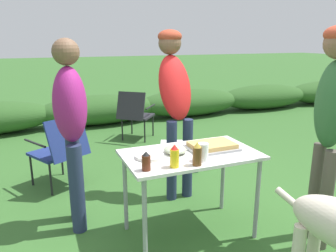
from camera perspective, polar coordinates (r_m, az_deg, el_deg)
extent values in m
plane|color=#336028|center=(3.03, 3.69, -18.05)|extent=(60.00, 60.00, 0.00)
ellipsoid|color=#2D5623|center=(6.64, -11.92, 2.83)|extent=(2.40, 0.90, 0.58)
ellipsoid|color=#2D5623|center=(7.25, 3.83, 4.12)|extent=(2.40, 0.90, 0.58)
ellipsoid|color=#2D5623|center=(8.31, 16.38, 4.94)|extent=(2.40, 0.90, 0.58)
ellipsoid|color=#2D5623|center=(9.68, 25.77, 5.39)|extent=(2.40, 0.90, 0.58)
cube|color=silver|center=(2.70, 3.95, -4.98)|extent=(1.10, 0.64, 0.02)
cylinder|color=gray|center=(2.47, -4.05, -16.58)|extent=(0.04, 0.04, 0.71)
cylinder|color=gray|center=(2.88, 15.26, -12.21)|extent=(0.04, 0.04, 0.71)
cylinder|color=gray|center=(2.92, -7.43, -11.35)|extent=(0.04, 0.04, 0.71)
cylinder|color=gray|center=(3.28, 9.54, -8.42)|extent=(0.04, 0.04, 0.71)
cube|color=#9E9EA3|center=(2.81, 7.67, -3.81)|extent=(0.42, 0.29, 0.02)
cube|color=tan|center=(2.80, 7.69, -3.27)|extent=(0.37, 0.25, 0.04)
cylinder|color=white|center=(2.59, -3.23, -5.27)|extent=(0.23, 0.23, 0.03)
ellipsoid|color=#ADBC99|center=(2.68, 1.26, -4.15)|extent=(0.19, 0.19, 0.06)
cylinder|color=white|center=(2.52, 6.13, -4.54)|extent=(0.08, 0.08, 0.14)
cylinder|color=brown|center=(2.43, 5.10, -5.26)|extent=(0.07, 0.07, 0.14)
cone|color=gold|center=(2.40, 5.15, -3.27)|extent=(0.06, 0.06, 0.04)
cylinder|color=#562314|center=(2.34, -3.83, -6.43)|extent=(0.06, 0.06, 0.11)
cone|color=black|center=(2.31, -3.86, -4.78)|extent=(0.05, 0.05, 0.03)
cylinder|color=yellow|center=(2.38, 1.14, -5.64)|extent=(0.07, 0.07, 0.14)
cone|color=red|center=(2.36, 1.15, -3.67)|extent=(0.06, 0.06, 0.04)
cylinder|color=#232D4C|center=(3.40, 0.64, -6.10)|extent=(0.11, 0.11, 0.85)
cylinder|color=#232D4C|center=(3.47, 3.41, -5.66)|extent=(0.11, 0.11, 0.85)
ellipsoid|color=red|center=(3.36, 1.20, 6.78)|extent=(0.35, 0.49, 0.73)
sphere|color=brown|center=(3.45, 0.32, 14.26)|extent=(0.24, 0.24, 0.24)
ellipsoid|color=#993823|center=(3.45, 0.32, 15.33)|extent=(0.25, 0.25, 0.14)
cylinder|color=#4C473D|center=(3.05, 24.18, -10.29)|extent=(0.10, 0.10, 0.83)
cylinder|color=#4C473D|center=(2.92, 25.79, -11.62)|extent=(0.10, 0.10, 0.83)
ellipsoid|color=#28562D|center=(2.76, 26.66, 3.29)|extent=(0.30, 0.36, 0.67)
cylinder|color=#232D4C|center=(2.97, -15.56, -10.54)|extent=(0.12, 0.12, 0.79)
cylinder|color=#232D4C|center=(3.16, -15.85, -8.93)|extent=(0.12, 0.12, 0.79)
ellipsoid|color=#931E70|center=(2.85, -16.72, 3.56)|extent=(0.30, 0.40, 0.64)
sphere|color=brown|center=(2.80, -17.38, 12.23)|extent=(0.22, 0.22, 0.22)
cylinder|color=beige|center=(2.60, 23.95, -18.97)|extent=(0.08, 0.08, 0.50)
cylinder|color=beige|center=(2.43, 20.31, -11.87)|extent=(0.10, 0.22, 0.12)
cube|color=#232328|center=(5.54, -5.30, 1.72)|extent=(0.65, 0.65, 0.03)
cube|color=#232328|center=(5.24, -6.52, 3.49)|extent=(0.46, 0.42, 0.44)
cylinder|color=black|center=(5.49, -7.97, -0.59)|extent=(0.02, 0.02, 0.38)
cylinder|color=black|center=(5.34, -4.08, -0.93)|extent=(0.02, 0.02, 0.38)
cylinder|color=black|center=(5.85, -6.33, 0.41)|extent=(0.02, 0.02, 0.38)
cylinder|color=black|center=(5.70, -2.63, 0.12)|extent=(0.02, 0.02, 0.38)
cylinder|color=black|center=(5.60, -7.53, 3.61)|extent=(0.28, 0.34, 0.02)
cylinder|color=black|center=(5.42, -3.09, 3.36)|extent=(0.28, 0.34, 0.02)
cube|color=navy|center=(3.96, -19.04, -4.47)|extent=(0.62, 0.62, 0.03)
cube|color=navy|center=(3.67, -17.02, -2.08)|extent=(0.48, 0.36, 0.44)
cylinder|color=black|center=(3.78, -19.75, -8.68)|extent=(0.02, 0.02, 0.38)
cylinder|color=black|center=(3.97, -14.80, -7.09)|extent=(0.02, 0.02, 0.38)
cylinder|color=black|center=(4.10, -22.68, -7.06)|extent=(0.02, 0.02, 0.38)
cylinder|color=black|center=(4.29, -17.98, -5.69)|extent=(0.02, 0.02, 0.38)
cylinder|color=black|center=(3.80, -22.19, -2.80)|extent=(0.22, 0.38, 0.02)
cylinder|color=black|center=(4.03, -16.49, -1.34)|extent=(0.22, 0.38, 0.02)
cube|color=#286B3D|center=(4.30, 1.92, -5.59)|extent=(0.57, 0.48, 0.28)
cube|color=silver|center=(4.24, 1.94, -3.44)|extent=(0.57, 0.48, 0.06)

